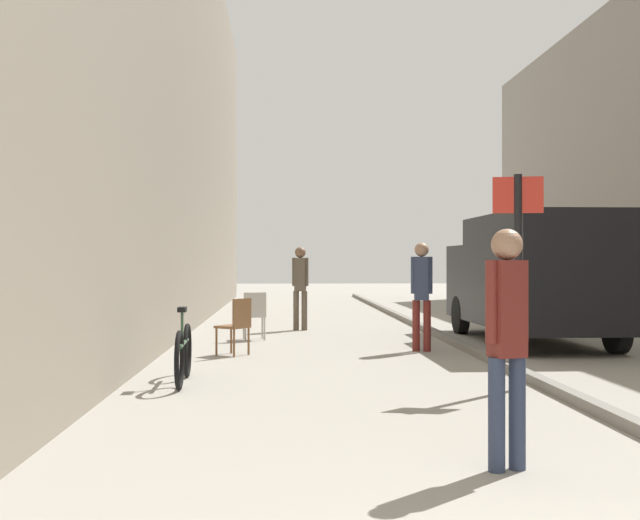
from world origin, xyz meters
TOP-DOWN VIEW (x-y plane):
  - ground_plane at (0.00, 12.00)m, footprint 80.00×80.00m
  - building_facade_left at (-4.69, 12.00)m, footprint 2.18×40.00m
  - kerb_strip at (1.58, 12.00)m, footprint 0.16×40.00m
  - pedestrian_main_foreground at (0.05, 3.48)m, footprint 0.34×0.26m
  - pedestrian_mid_block at (-1.20, 15.27)m, footprint 0.37×0.24m
  - pedestrian_far_crossing at (0.79, 11.07)m, footprint 0.37×0.26m
  - delivery_van at (3.10, 12.38)m, footprint 2.00×5.40m
  - street_sign_post at (1.24, 7.05)m, footprint 0.59×0.15m
  - bicycle_leaning at (-2.86, 7.71)m, footprint 0.12×1.77m
  - cafe_chair_near_window at (-2.15, 13.12)m, footprint 0.50×0.50m
  - cafe_chair_by_doorway at (-2.35, 10.61)m, footprint 0.62×0.62m

SIDE VIEW (x-z plane):
  - ground_plane at x=0.00m, z-range 0.00..0.00m
  - kerb_strip at x=1.58m, z-range 0.00..0.12m
  - bicycle_leaning at x=-2.86m, z-range -0.11..0.87m
  - cafe_chair_near_window at x=-2.15m, z-range 0.08..1.02m
  - cafe_chair_by_doorway at x=-2.35m, z-range 0.08..1.02m
  - pedestrian_main_foreground at x=0.05m, z-range 0.14..1.93m
  - pedestrian_far_crossing at x=0.79m, z-range 0.14..2.02m
  - pedestrian_mid_block at x=-1.20m, z-range 0.14..2.02m
  - delivery_van at x=3.10m, z-range 0.09..2.49m
  - street_sign_post at x=1.24m, z-range 0.25..2.85m
  - building_facade_left at x=-4.69m, z-range 0.00..10.69m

